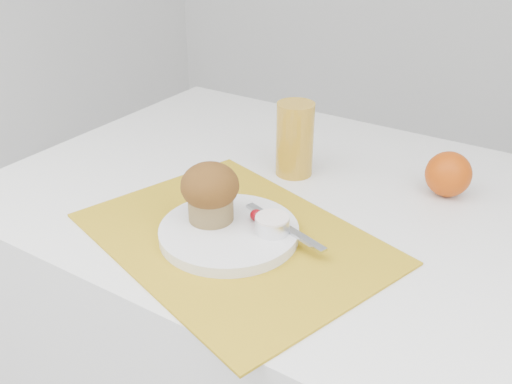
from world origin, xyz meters
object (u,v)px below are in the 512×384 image
Objects in this scene: orange at (448,174)px; muffin at (210,191)px; juice_glass at (295,139)px; table at (311,353)px; plate at (229,232)px.

muffin is (-0.29, -0.33, 0.03)m from orange.
juice_glass is 0.26m from muffin.
plate reaches higher than table.
muffin is (-0.04, 0.01, 0.06)m from plate.
juice_glass reaches higher than orange.
table is 0.48m from orange.
table is at bearing -35.81° from juice_glass.
juice_glass is at bearing 144.19° from table.
muffin reaches higher than table.
plate is at bearing -126.02° from orange.
table is 8.28× the size of juice_glass.
muffin reaches higher than orange.
muffin is at bearing 170.63° from plate.
table is at bearing 72.44° from plate.
orange is 0.57× the size of juice_glass.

